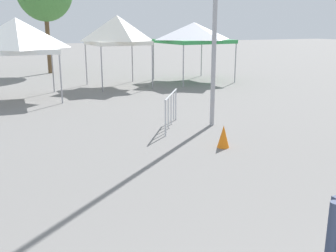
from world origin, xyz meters
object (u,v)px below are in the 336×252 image
crowd_barrier_near_person (171,104)px  traffic_cone_lot_center (223,136)px  canopy_tent_behind_right (194,33)px  canopy_tent_behind_center (17,36)px  canopy_tent_far_right (117,30)px

crowd_barrier_near_person → traffic_cone_lot_center: bearing=-81.9°
canopy_tent_behind_right → traffic_cone_lot_center: size_ratio=6.31×
canopy_tent_behind_right → crowd_barrier_near_person: bearing=-122.5°
canopy_tent_behind_right → crowd_barrier_near_person: canopy_tent_behind_right is taller
canopy_tent_behind_center → canopy_tent_far_right: canopy_tent_far_right is taller
crowd_barrier_near_person → canopy_tent_behind_right: bearing=57.5°
canopy_tent_behind_center → canopy_tent_far_right: (4.95, 1.81, 0.17)m
canopy_tent_far_right → crowd_barrier_near_person: size_ratio=2.06×
canopy_tent_behind_center → canopy_tent_far_right: bearing=20.1°
canopy_tent_behind_center → canopy_tent_behind_right: bearing=11.8°
canopy_tent_behind_right → canopy_tent_far_right: bearing=-178.0°
canopy_tent_behind_right → traffic_cone_lot_center: bearing=-115.2°
crowd_barrier_near_person → traffic_cone_lot_center: size_ratio=2.93×
canopy_tent_far_right → traffic_cone_lot_center: canopy_tent_far_right is taller
canopy_tent_behind_right → crowd_barrier_near_person: size_ratio=2.15×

